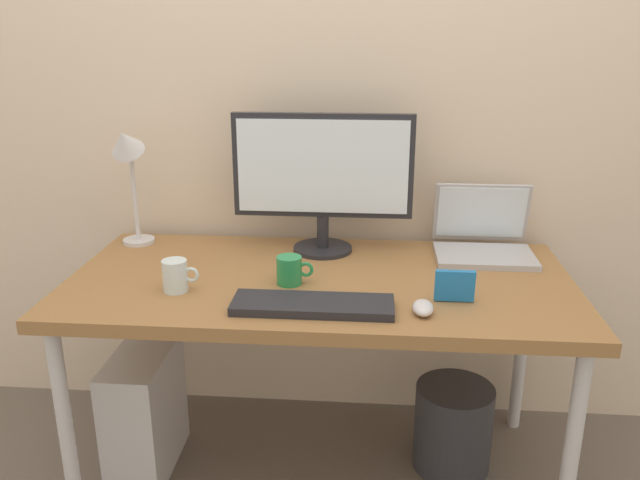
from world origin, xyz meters
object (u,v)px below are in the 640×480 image
Objects in this scene: desk_lamp at (128,160)px; wastebasket at (453,427)px; mouse at (423,308)px; coffee_mug at (290,270)px; laptop at (483,237)px; desk at (320,294)px; photo_frame at (455,286)px; glass_cup at (176,276)px; computer_tower at (145,411)px; monitor at (323,174)px; keyboard at (311,305)px.

desk_lamp is 1.42m from wastebasket.
mouse is 0.42m from coffee_mug.
wastebasket is at bearing -112.57° from laptop.
desk is 0.43m from photo_frame.
mouse is 0.66m from wastebasket.
glass_cup is (0.26, -0.38, -0.26)m from desk_lamp.
computer_tower is (-1.12, -0.28, -0.55)m from laptop.
computer_tower is 1.40× the size of wastebasket.
laptop is (0.53, 0.26, 0.11)m from desk.
mouse is (0.31, -0.48, -0.25)m from monitor.
monitor is 0.96m from wastebasket.
monitor reaches higher than desk.
glass_cup reaches higher than coffee_mug.
computer_tower is at bearing 172.25° from photo_frame.
mouse is at bearing -25.26° from coffee_mug.
laptop is (0.54, 0.02, -0.21)m from monitor.
laptop is at bearing 26.17° from desk.
monitor is 0.38m from coffee_mug.
laptop is 3.56× the size of mouse.
desk_lamp is 3.90× the size of coffee_mug.
coffee_mug is 0.81m from wastebasket.
desk_lamp reaches higher than coffee_mug.
monitor is 0.58m from laptop.
photo_frame reaches higher than keyboard.
keyboard is 0.30m from mouse.
coffee_mug is at bearing -167.18° from wastebasket.
glass_cup is at bearing 172.06° from mouse.
photo_frame is at bearing -0.82° from glass_cup.
laptop reaches higher than photo_frame.
desk_lamp is at bearing 144.27° from keyboard.
desk is 13.96× the size of photo_frame.
photo_frame reaches higher than coffee_mug.
coffee_mug is at bearing 154.74° from mouse.
keyboard is at bearing -65.14° from coffee_mug.
glass_cup is 0.79m from photo_frame.
desk_lamp is at bearing 153.40° from mouse.
coffee_mug reaches higher than keyboard.
keyboard is at bearing 179.04° from mouse.
computer_tower is at bearing 159.85° from keyboard.
coffee_mug reaches higher than computer_tower.
mouse is 0.71m from glass_cup.
desk is at bearing 1.98° from computer_tower.
desk is 3.49× the size of keyboard.
laptop is 0.55m from mouse.
keyboard is at bearing -168.23° from photo_frame.
desk_lamp reaches higher than wastebasket.
laptop is at bearing 23.23° from glass_cup.
keyboard is (-0.53, -0.49, -0.05)m from laptop.
laptop is 0.44m from photo_frame.
keyboard is 1.47× the size of wastebasket.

